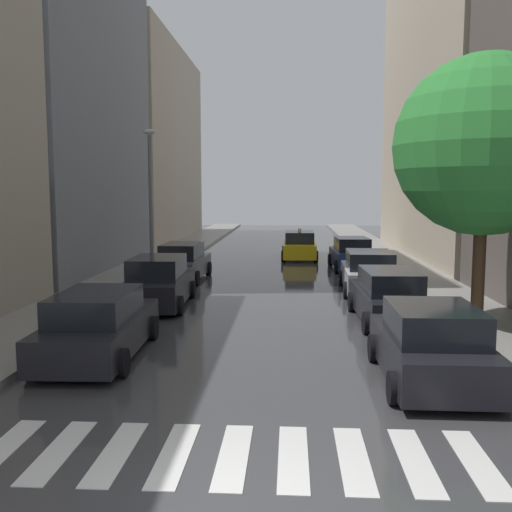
% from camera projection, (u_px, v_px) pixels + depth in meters
% --- Properties ---
extents(ground_plane, '(28.00, 72.00, 0.04)m').
position_uv_depth(ground_plane, '(275.00, 266.00, 30.81)').
color(ground_plane, '#3A3A3C').
extents(sidewalk_left, '(3.00, 72.00, 0.15)m').
position_uv_depth(sidewalk_left, '(156.00, 263.00, 31.19)').
color(sidewalk_left, gray).
rests_on(sidewalk_left, ground).
extents(sidewalk_right, '(3.00, 72.00, 0.15)m').
position_uv_depth(sidewalk_right, '(397.00, 265.00, 30.41)').
color(sidewalk_right, gray).
rests_on(sidewalk_right, ground).
extents(crosswalk_stripes, '(7.65, 2.20, 0.01)m').
position_uv_depth(crosswalk_stripes, '(234.00, 455.00, 8.65)').
color(crosswalk_stripes, silver).
rests_on(crosswalk_stripes, ground).
extents(building_left_mid, '(6.00, 14.72, 25.86)m').
position_uv_depth(building_left_mid, '(49.00, 7.00, 27.95)').
color(building_left_mid, slate).
rests_on(building_left_mid, ground).
extents(building_left_far, '(6.00, 20.02, 15.41)m').
position_uv_depth(building_left_far, '(145.00, 145.00, 46.56)').
color(building_left_far, '#9E9384').
rests_on(building_left_far, ground).
extents(building_right_mid, '(6.00, 20.80, 21.03)m').
position_uv_depth(building_right_mid, '(463.00, 80.00, 34.04)').
color(building_right_mid, '#B2A38C').
rests_on(building_right_mid, ground).
extents(parked_car_left_nearest, '(2.25, 4.85, 1.61)m').
position_uv_depth(parked_car_left_nearest, '(98.00, 326.00, 13.74)').
color(parked_car_left_nearest, black).
rests_on(parked_car_left_nearest, ground).
extents(parked_car_left_second, '(2.24, 4.68, 1.74)m').
position_uv_depth(parked_car_left_second, '(159.00, 283.00, 19.79)').
color(parked_car_left_second, black).
rests_on(parked_car_left_second, ground).
extents(parked_car_left_third, '(2.08, 4.68, 1.67)m').
position_uv_depth(parked_car_left_third, '(183.00, 263.00, 25.59)').
color(parked_car_left_third, '#474C51').
rests_on(parked_car_left_third, ground).
extents(parked_car_right_nearest, '(2.18, 4.17, 1.65)m').
position_uv_depth(parked_car_right_nearest, '(431.00, 346.00, 11.88)').
color(parked_car_right_nearest, black).
rests_on(parked_car_right_nearest, ground).
extents(parked_car_right_second, '(2.09, 4.65, 1.63)m').
position_uv_depth(parked_car_right_second, '(388.00, 298.00, 17.34)').
color(parked_car_right_second, black).
rests_on(parked_car_right_second, ground).
extents(parked_car_right_third, '(2.24, 4.58, 1.64)m').
position_uv_depth(parked_car_right_third, '(369.00, 273.00, 22.52)').
color(parked_car_right_third, '#B2B7BF').
rests_on(parked_car_right_third, ground).
extents(parked_car_right_fourth, '(2.15, 4.29, 1.65)m').
position_uv_depth(parked_car_right_fourth, '(351.00, 255.00, 29.03)').
color(parked_car_right_fourth, navy).
rests_on(parked_car_right_fourth, ground).
extents(taxi_midroad, '(2.09, 4.70, 1.81)m').
position_uv_depth(taxi_midroad, '(299.00, 246.00, 33.67)').
color(taxi_midroad, yellow).
rests_on(taxi_midroad, ground).
extents(street_tree_right, '(5.04, 5.04, 7.61)m').
position_uv_depth(street_tree_right, '(484.00, 146.00, 15.97)').
color(street_tree_right, '#513823').
rests_on(street_tree_right, sidewalk_right).
extents(lamp_post_left, '(0.60, 0.28, 6.60)m').
position_uv_depth(lamp_post_left, '(150.00, 191.00, 26.06)').
color(lamp_post_left, '#595B60').
rests_on(lamp_post_left, sidewalk_left).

